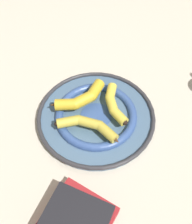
# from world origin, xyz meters

# --- Properties ---
(ground_plane) EXTENTS (2.80, 2.80, 0.00)m
(ground_plane) POSITION_xyz_m (0.00, 0.00, 0.00)
(ground_plane) COLOR beige
(decorative_bowl) EXTENTS (0.38, 0.38, 0.04)m
(decorative_bowl) POSITION_xyz_m (-0.04, -0.01, 0.02)
(decorative_bowl) COLOR slate
(decorative_bowl) RESTS_ON ground_plane
(banana_a) EXTENTS (0.20, 0.10, 0.03)m
(banana_a) POSITION_xyz_m (-0.06, 0.05, 0.05)
(banana_a) COLOR gold
(banana_a) RESTS_ON decorative_bowl
(banana_b) EXTENTS (0.11, 0.19, 0.04)m
(banana_b) POSITION_xyz_m (0.03, -0.01, 0.06)
(banana_b) COLOR gold
(banana_b) RESTS_ON decorative_bowl
(banana_c) EXTENTS (0.14, 0.13, 0.03)m
(banana_c) POSITION_xyz_m (-0.06, -0.07, 0.05)
(banana_c) COLOR yellow
(banana_c) RESTS_ON decorative_bowl
(book_stack) EXTENTS (0.19, 0.20, 0.06)m
(book_stack) POSITION_xyz_m (-0.21, 0.28, 0.03)
(book_stack) COLOR #AD2328
(book_stack) RESTS_ON ground_plane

